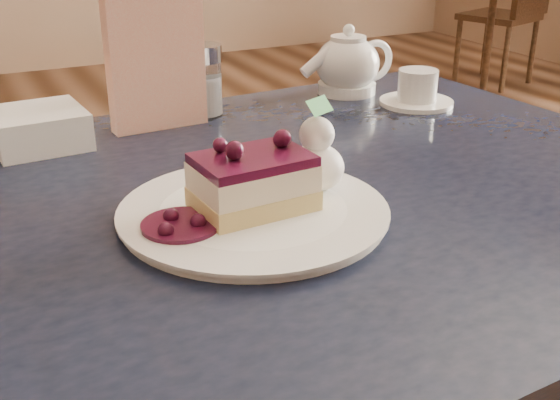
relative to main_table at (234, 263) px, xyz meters
name	(u,v)px	position (x,y,z in m)	size (l,w,h in m)	color
main_table	(234,263)	(0.00, 0.00, 0.00)	(1.38, 0.96, 0.83)	black
dessert_plate	(253,213)	(0.00, -0.06, 0.09)	(0.31, 0.31, 0.01)	white
cheesecake_slice	(253,183)	(0.00, -0.06, 0.13)	(0.14, 0.10, 0.07)	#D2BB6F
whipped_cream	(316,167)	(0.10, -0.04, 0.13)	(0.07, 0.07, 0.06)	white
berry_sauce	(181,225)	(-0.09, -0.07, 0.10)	(0.09, 0.09, 0.01)	black
tea_set	(361,70)	(0.41, 0.35, 0.13)	(0.25, 0.25, 0.12)	white
menu_card	(155,53)	(0.01, 0.33, 0.21)	(0.15, 0.03, 0.24)	#F5E3BC
sugar_shaker	(203,80)	(0.10, 0.36, 0.15)	(0.07, 0.07, 0.12)	white
napkin_stack	(38,128)	(-0.18, 0.32, 0.11)	(0.13, 0.13, 0.06)	white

